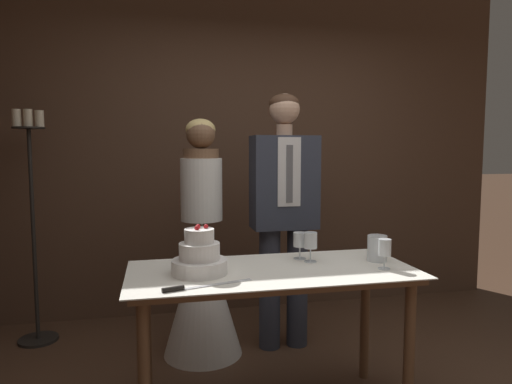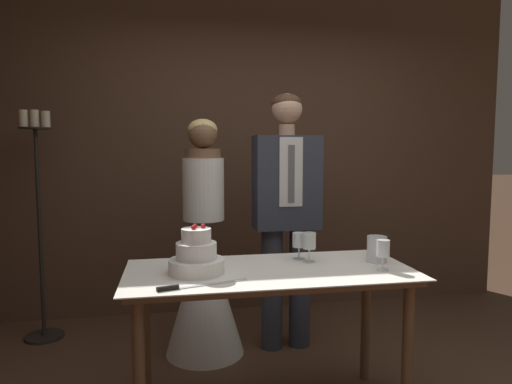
{
  "view_description": "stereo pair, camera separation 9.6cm",
  "coord_description": "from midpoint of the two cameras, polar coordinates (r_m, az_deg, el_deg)",
  "views": [
    {
      "loc": [
        -0.83,
        -1.97,
        1.42
      ],
      "look_at": [
        -0.25,
        0.69,
        1.16
      ],
      "focal_mm": 32.0,
      "sensor_mm": 36.0,
      "label": 1
    },
    {
      "loc": [
        -0.74,
        -1.99,
        1.42
      ],
      "look_at": [
        -0.25,
        0.69,
        1.16
      ],
      "focal_mm": 32.0,
      "sensor_mm": 36.0,
      "label": 2
    }
  ],
  "objects": [
    {
      "name": "wall_back",
      "position": [
        4.05,
        -1.24,
        6.22
      ],
      "size": [
        4.62,
        0.12,
        2.95
      ],
      "primitive_type": "cube",
      "color": "#513828",
      "rests_on": "ground_plane"
    },
    {
      "name": "groom",
      "position": [
        3.2,
        2.67,
        -1.72
      ],
      "size": [
        0.45,
        0.25,
        1.8
      ],
      "color": "#333847",
      "rests_on": "ground_plane"
    },
    {
      "name": "wine_glass_near",
      "position": [
        2.47,
        14.7,
        -6.91
      ],
      "size": [
        0.07,
        0.07,
        0.16
      ],
      "color": "silver",
      "rests_on": "cake_table"
    },
    {
      "name": "cake_table",
      "position": [
        2.45,
        0.9,
        -11.87
      ],
      "size": [
        1.49,
        0.68,
        0.79
      ],
      "color": "brown",
      "rests_on": "ground_plane"
    },
    {
      "name": "candle_stand",
      "position": [
        3.7,
        -26.77,
        -3.8
      ],
      "size": [
        0.28,
        0.28,
        1.7
      ],
      "color": "black",
      "rests_on": "ground_plane"
    },
    {
      "name": "hurricane_candle",
      "position": [
        2.64,
        13.9,
        -6.92
      ],
      "size": [
        0.11,
        0.11,
        0.15
      ],
      "color": "silver",
      "rests_on": "cake_table"
    },
    {
      "name": "tiered_cake",
      "position": [
        2.34,
        -8.26,
        -8.04
      ],
      "size": [
        0.28,
        0.28,
        0.25
      ],
      "color": "white",
      "rests_on": "cake_table"
    },
    {
      "name": "wine_glass_far",
      "position": [
        2.62,
        4.46,
        -6.14
      ],
      "size": [
        0.07,
        0.07,
        0.15
      ],
      "color": "silver",
      "rests_on": "cake_table"
    },
    {
      "name": "bride",
      "position": [
        3.19,
        -7.6,
        -9.66
      ],
      "size": [
        0.54,
        0.54,
        1.62
      ],
      "color": "white",
      "rests_on": "ground_plane"
    },
    {
      "name": "cake_knife",
      "position": [
        2.12,
        -9.46,
        -11.65
      ],
      "size": [
        0.42,
        0.14,
        0.02
      ],
      "rotation": [
        0.0,
        0.0,
        0.27
      ],
      "color": "silver",
      "rests_on": "cake_table"
    },
    {
      "name": "wine_glass_middle",
      "position": [
        2.55,
        5.81,
        -6.24
      ],
      "size": [
        0.07,
        0.07,
        0.17
      ],
      "color": "silver",
      "rests_on": "cake_table"
    }
  ]
}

